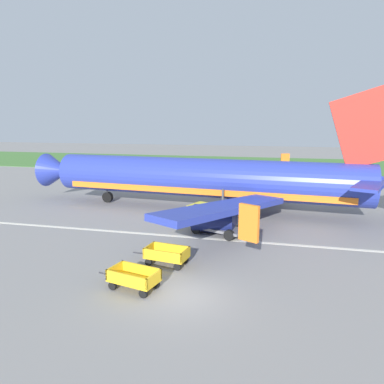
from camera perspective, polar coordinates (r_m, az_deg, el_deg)
The scene contains 7 objects.
ground_plane at distance 18.08m, azimuth -1.39°, elevation -16.43°, with size 220.00×220.00×0.00m, color gray.
grass_strip at distance 71.49m, azimuth 9.91°, elevation 4.46°, with size 220.00×28.00×0.06m, color #477A38.
apron_stripe at distance 25.94m, azimuth 3.52°, elevation -7.60°, with size 120.00×0.36×0.01m, color silver.
airplane at distance 33.36m, azimuth 3.44°, elevation 2.08°, with size 37.67×30.27×11.34m.
baggage_cart_nearest at distance 18.67m, azimuth -9.45°, elevation -13.60°, with size 3.63×1.94×1.07m.
baggage_cart_second_in_row at distance 21.38m, azimuth -4.15°, elevation -10.14°, with size 3.62×1.74×1.07m.
service_truck_beside_carts at distance 27.23m, azimuth 2.54°, elevation -4.26°, with size 4.77×3.36×2.10m.
Camera 1 is at (4.07, -15.47, 8.44)m, focal length 32.85 mm.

